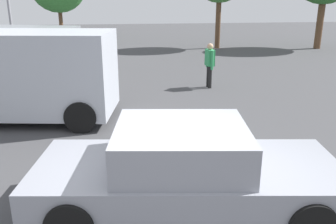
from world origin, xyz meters
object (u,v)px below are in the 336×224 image
Objects in this scene: van_white at (16,73)px; suv_dark at (15,52)px; pedestrian at (210,62)px; sedan_foreground at (186,172)px; dog at (194,123)px.

van_white reaches higher than suv_dark.
van_white reaches higher than pedestrian.
sedan_foreground is at bearing -112.93° from pedestrian.
sedan_foreground reaches higher than dog.
sedan_foreground is 0.91× the size of van_white.
dog is at bearing -114.84° from pedestrian.
pedestrian is (7.02, -2.20, -0.19)m from suv_dark.
sedan_foreground is 0.96× the size of suv_dark.
sedan_foreground is at bearing 133.65° from suv_dark.
van_white is at bearing -84.82° from dog.
sedan_foreground is at bearing 12.42° from dog.
sedan_foreground is 7.75× the size of dog.
pedestrian reaches higher than dog.
van_white is at bearing 134.40° from sedan_foreground.
suv_dark reaches higher than dog.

